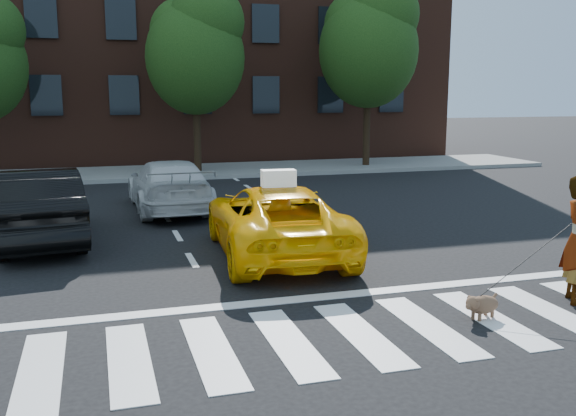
{
  "coord_description": "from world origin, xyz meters",
  "views": [
    {
      "loc": [
        -3.26,
        -7.46,
        3.19
      ],
      "look_at": [
        0.03,
        3.44,
        1.1
      ],
      "focal_mm": 40.0,
      "sensor_mm": 36.0,
      "label": 1
    }
  ],
  "objects_px": {
    "taxi": "(276,220)",
    "dog": "(481,305)",
    "tree_right": "(369,38)",
    "white_suv": "(169,185)",
    "black_sedan": "(37,206)",
    "tree_mid": "(196,45)"
  },
  "relations": [
    {
      "from": "taxi",
      "to": "dog",
      "type": "height_order",
      "value": "taxi"
    },
    {
      "from": "tree_mid",
      "to": "black_sedan",
      "type": "xyz_separation_m",
      "value": [
        -5.03,
        -10.1,
        -4.07
      ]
    },
    {
      "from": "black_sedan",
      "to": "dog",
      "type": "xyz_separation_m",
      "value": [
        6.34,
        -6.87,
        -0.57
      ]
    },
    {
      "from": "tree_mid",
      "to": "dog",
      "type": "relative_size",
      "value": 11.05
    },
    {
      "from": "tree_mid",
      "to": "dog",
      "type": "height_order",
      "value": "tree_mid"
    },
    {
      "from": "tree_right",
      "to": "black_sedan",
      "type": "relative_size",
      "value": 1.61
    },
    {
      "from": "white_suv",
      "to": "tree_mid",
      "type": "bearing_deg",
      "value": -106.25
    },
    {
      "from": "tree_mid",
      "to": "taxi",
      "type": "height_order",
      "value": "tree_mid"
    },
    {
      "from": "taxi",
      "to": "black_sedan",
      "type": "distance_m",
      "value": 5.2
    },
    {
      "from": "white_suv",
      "to": "dog",
      "type": "xyz_separation_m",
      "value": [
        3.24,
        -9.73,
        -0.47
      ]
    },
    {
      "from": "tree_mid",
      "to": "taxi",
      "type": "relative_size",
      "value": 1.43
    },
    {
      "from": "taxi",
      "to": "white_suv",
      "type": "distance_m",
      "value": 5.55
    },
    {
      "from": "tree_right",
      "to": "white_suv",
      "type": "bearing_deg",
      "value": -140.97
    },
    {
      "from": "taxi",
      "to": "black_sedan",
      "type": "relative_size",
      "value": 1.04
    },
    {
      "from": "tree_right",
      "to": "dog",
      "type": "xyz_separation_m",
      "value": [
        -5.69,
        -16.97,
        -5.05
      ]
    },
    {
      "from": "taxi",
      "to": "white_suv",
      "type": "relative_size",
      "value": 1.05
    },
    {
      "from": "taxi",
      "to": "dog",
      "type": "distance_m",
      "value": 4.75
    },
    {
      "from": "tree_right",
      "to": "dog",
      "type": "distance_m",
      "value": 18.6
    },
    {
      "from": "tree_right",
      "to": "white_suv",
      "type": "relative_size",
      "value": 1.63
    },
    {
      "from": "tree_right",
      "to": "white_suv",
      "type": "xyz_separation_m",
      "value": [
        -8.93,
        -7.24,
        -4.58
      ]
    },
    {
      "from": "tree_mid",
      "to": "tree_right",
      "type": "relative_size",
      "value": 0.92
    },
    {
      "from": "tree_mid",
      "to": "tree_right",
      "type": "xyz_separation_m",
      "value": [
        7.0,
        -0.0,
        0.41
      ]
    }
  ]
}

